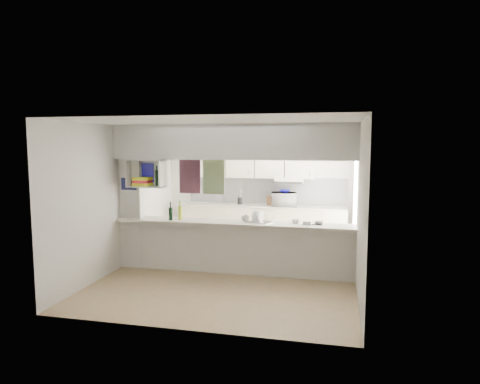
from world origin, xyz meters
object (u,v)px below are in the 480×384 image
(bowl, at_px, (285,191))
(dish_rack, at_px, (260,217))
(wine_bottles, at_px, (176,213))
(microwave, at_px, (284,199))

(bowl, relative_size, dish_rack, 0.50)
(bowl, relative_size, wine_bottles, 0.70)
(microwave, relative_size, bowl, 2.25)
(wine_bottles, bearing_deg, microwave, 51.58)
(wine_bottles, bearing_deg, bowl, 51.44)
(microwave, distance_m, wine_bottles, 2.70)
(microwave, bearing_deg, wine_bottles, 42.80)
(bowl, xyz_separation_m, wine_bottles, (-1.70, -2.13, -0.20))
(dish_rack, bearing_deg, microwave, 103.26)
(dish_rack, bearing_deg, bowl, 102.80)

